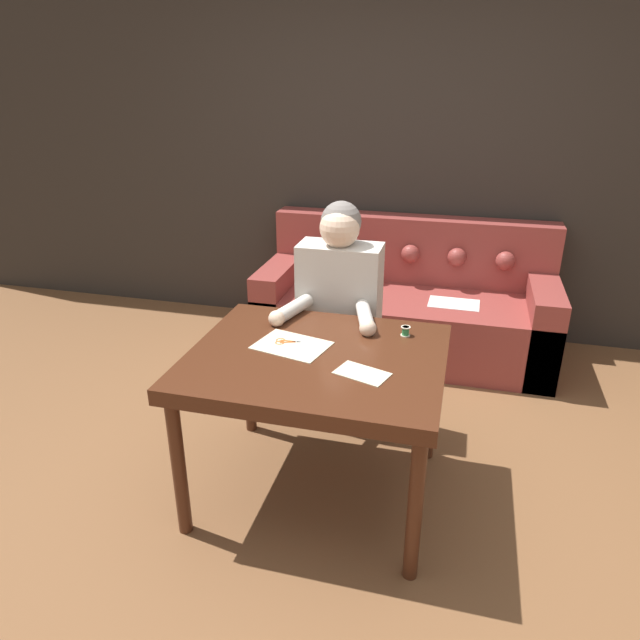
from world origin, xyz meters
name	(u,v)px	position (x,y,z in m)	size (l,w,h in m)	color
ground_plane	(319,483)	(0.00, 0.00, 0.00)	(16.00, 16.00, 0.00)	brown
wall_back	(391,157)	(0.00, 2.05, 1.30)	(8.00, 0.06, 2.60)	#2D2823
dining_table	(317,370)	(0.00, -0.04, 0.66)	(1.11, 0.93, 0.74)	#472314
couch	(405,307)	(0.21, 1.64, 0.32)	(2.02, 0.85, 0.91)	brown
person	(339,316)	(-0.04, 0.58, 0.65)	(0.53, 0.57, 1.27)	#33281E
pattern_paper_main	(292,345)	(-0.13, 0.01, 0.74)	(0.36, 0.30, 0.00)	beige
pattern_paper_offcut	(362,373)	(0.23, -0.17, 0.74)	(0.24, 0.19, 0.00)	beige
scissors	(290,342)	(-0.15, 0.03, 0.74)	(0.21, 0.09, 0.01)	silver
thread_spool	(406,331)	(0.35, 0.24, 0.76)	(0.04, 0.04, 0.05)	#338C4C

